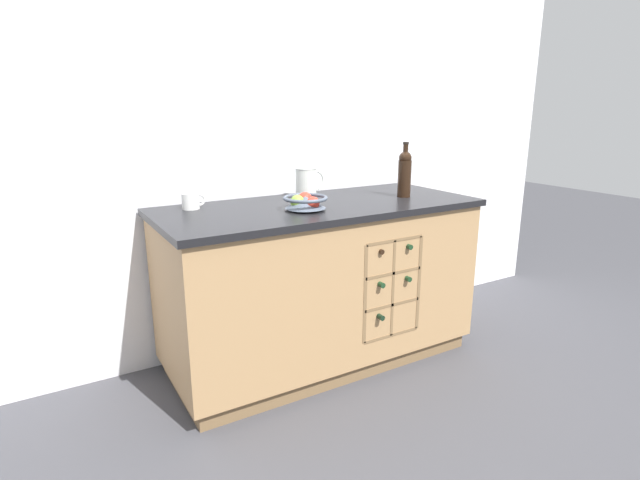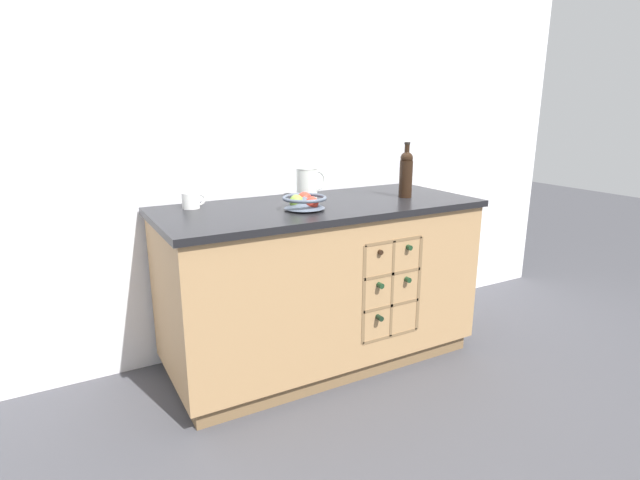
# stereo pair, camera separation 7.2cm
# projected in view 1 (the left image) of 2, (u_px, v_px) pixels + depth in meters

# --- Properties ---
(ground_plane) EXTENTS (14.00, 14.00, 0.00)m
(ground_plane) POSITION_uv_depth(u_px,v_px,m) (320.00, 358.00, 2.91)
(ground_plane) COLOR #424247
(back_wall) EXTENTS (4.40, 0.06, 2.55)m
(back_wall) POSITION_uv_depth(u_px,v_px,m) (284.00, 132.00, 2.93)
(back_wall) COLOR white
(back_wall) RESTS_ON ground_plane
(kitchen_island) EXTENTS (1.74, 0.76, 0.91)m
(kitchen_island) POSITION_uv_depth(u_px,v_px,m) (321.00, 283.00, 2.79)
(kitchen_island) COLOR brown
(kitchen_island) RESTS_ON ground_plane
(fruit_bowl) EXTENTS (0.22, 0.22, 0.08)m
(fruit_bowl) POSITION_uv_depth(u_px,v_px,m) (305.00, 201.00, 2.51)
(fruit_bowl) COLOR #4C5666
(fruit_bowl) RESTS_ON kitchen_island
(white_pitcher) EXTENTS (0.18, 0.12, 0.17)m
(white_pitcher) POSITION_uv_depth(u_px,v_px,m) (307.00, 182.00, 2.83)
(white_pitcher) COLOR silver
(white_pitcher) RESTS_ON kitchen_island
(ceramic_mug) EXTENTS (0.12, 0.09, 0.08)m
(ceramic_mug) POSITION_uv_depth(u_px,v_px,m) (191.00, 201.00, 2.53)
(ceramic_mug) COLOR white
(ceramic_mug) RESTS_ON kitchen_island
(standing_wine_bottle) EXTENTS (0.08, 0.08, 0.31)m
(standing_wine_bottle) POSITION_uv_depth(u_px,v_px,m) (405.00, 173.00, 2.85)
(standing_wine_bottle) COLOR black
(standing_wine_bottle) RESTS_ON kitchen_island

